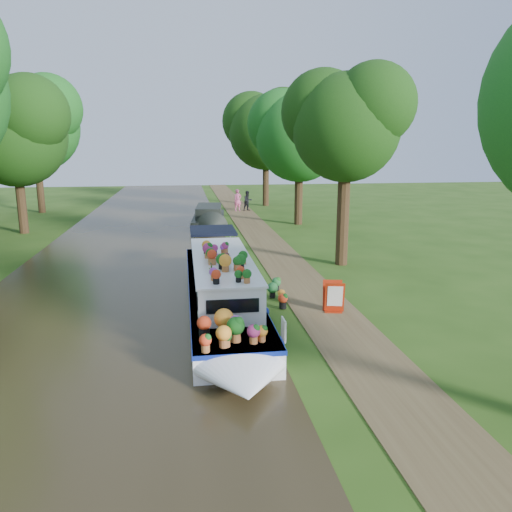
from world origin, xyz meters
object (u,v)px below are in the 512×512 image
at_px(second_boat, 209,218).
at_px(pedestrian_dark, 248,201).
at_px(pedestrian_pink, 238,200).
at_px(plant_boat, 223,288).
at_px(sandwich_board, 334,298).

bearing_deg(second_boat, pedestrian_dark, 69.24).
xyz_separation_m(pedestrian_pink, pedestrian_dark, (0.85, 0.04, -0.08)).
relative_size(plant_boat, pedestrian_dark, 8.16).
distance_m(sandwich_board, pedestrian_dark, 26.09).
relative_size(plant_boat, second_boat, 1.82).
bearing_deg(sandwich_board, second_boat, 111.46).
bearing_deg(plant_boat, sandwich_board, -7.50).
height_order(pedestrian_pink, pedestrian_dark, pedestrian_pink).
bearing_deg(pedestrian_pink, plant_boat, -114.47).
distance_m(plant_boat, pedestrian_dark, 25.93).
bearing_deg(sandwich_board, plant_boat, -175.78).
bearing_deg(second_boat, plant_boat, -86.49).
height_order(sandwich_board, pedestrian_dark, pedestrian_dark).
height_order(plant_boat, pedestrian_pink, plant_boat).
distance_m(second_boat, pedestrian_pink, 8.01).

